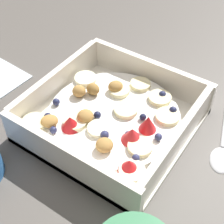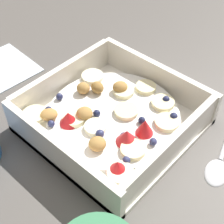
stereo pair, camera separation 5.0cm
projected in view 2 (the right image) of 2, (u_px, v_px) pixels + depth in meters
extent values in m
plane|color=#56514C|center=(120.00, 121.00, 0.53)|extent=(2.40, 2.40, 0.00)
cube|color=white|center=(112.00, 123.00, 0.52)|extent=(0.23, 0.23, 0.01)
cube|color=white|center=(155.00, 78.00, 0.56)|extent=(0.23, 0.01, 0.06)
cube|color=white|center=(58.00, 155.00, 0.44)|extent=(0.23, 0.01, 0.06)
cube|color=white|center=(171.00, 150.00, 0.45)|extent=(0.01, 0.21, 0.06)
cube|color=white|center=(64.00, 81.00, 0.55)|extent=(0.01, 0.21, 0.06)
cylinder|color=white|center=(112.00, 117.00, 0.51)|extent=(0.20, 0.20, 0.02)
cylinder|color=beige|center=(163.00, 103.00, 0.51)|extent=(0.05, 0.05, 0.01)
cylinder|color=beige|center=(125.00, 112.00, 0.50)|extent=(0.04, 0.04, 0.01)
cylinder|color=#F4EAB7|center=(124.00, 91.00, 0.53)|extent=(0.04, 0.04, 0.01)
cylinder|color=beige|center=(133.00, 150.00, 0.45)|extent=(0.04, 0.04, 0.01)
cylinder|color=beige|center=(167.00, 122.00, 0.48)|extent=(0.04, 0.04, 0.01)
cylinder|color=beige|center=(35.00, 114.00, 0.50)|extent=(0.05, 0.05, 0.01)
cylinder|color=#F7EFC6|center=(93.00, 77.00, 0.56)|extent=(0.05, 0.05, 0.01)
cylinder|color=beige|center=(145.00, 87.00, 0.54)|extent=(0.04, 0.04, 0.01)
cylinder|color=#F4EAB7|center=(74.00, 118.00, 0.49)|extent=(0.04, 0.04, 0.01)
cylinder|color=#F7EFC6|center=(120.00, 173.00, 0.42)|extent=(0.04, 0.04, 0.01)
cylinder|color=#F7EFC6|center=(96.00, 127.00, 0.48)|extent=(0.05, 0.05, 0.01)
cone|color=red|center=(127.00, 136.00, 0.46)|extent=(0.03, 0.03, 0.02)
cone|color=red|center=(69.00, 118.00, 0.48)|extent=(0.03, 0.03, 0.02)
cone|color=red|center=(118.00, 167.00, 0.42)|extent=(0.04, 0.04, 0.02)
cone|color=red|center=(145.00, 127.00, 0.47)|extent=(0.04, 0.04, 0.03)
sphere|color=#23284C|center=(51.00, 124.00, 0.48)|extent=(0.01, 0.01, 0.01)
sphere|color=#191E3D|center=(49.00, 110.00, 0.50)|extent=(0.01, 0.01, 0.01)
sphere|color=navy|center=(100.00, 134.00, 0.47)|extent=(0.01, 0.01, 0.01)
sphere|color=#191E3D|center=(97.00, 113.00, 0.49)|extent=(0.01, 0.01, 0.01)
sphere|color=#191E3D|center=(140.00, 121.00, 0.48)|extent=(0.01, 0.01, 0.01)
sphere|color=#23284C|center=(60.00, 97.00, 0.52)|extent=(0.01, 0.01, 0.01)
sphere|color=#23284C|center=(166.00, 100.00, 0.51)|extent=(0.01, 0.01, 0.01)
sphere|color=navy|center=(124.00, 136.00, 0.46)|extent=(0.01, 0.01, 0.01)
sphere|color=navy|center=(153.00, 142.00, 0.46)|extent=(0.01, 0.01, 0.01)
sphere|color=navy|center=(126.00, 160.00, 0.43)|extent=(0.01, 0.01, 0.01)
sphere|color=#23284C|center=(174.00, 116.00, 0.49)|extent=(0.01, 0.01, 0.01)
ellipsoid|color=#AD7F42|center=(120.00, 87.00, 0.53)|extent=(0.03, 0.03, 0.02)
ellipsoid|color=#AD7F42|center=(83.00, 88.00, 0.53)|extent=(0.03, 0.03, 0.02)
ellipsoid|color=olive|center=(97.00, 87.00, 0.53)|extent=(0.02, 0.02, 0.02)
ellipsoid|color=#AD7F42|center=(85.00, 113.00, 0.49)|extent=(0.03, 0.03, 0.02)
ellipsoid|color=#AD7F42|center=(49.00, 114.00, 0.49)|extent=(0.03, 0.03, 0.01)
ellipsoid|color=#AD7F42|center=(97.00, 144.00, 0.45)|extent=(0.03, 0.03, 0.02)
ellipsoid|color=silver|center=(217.00, 171.00, 0.46)|extent=(0.04, 0.06, 0.01)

